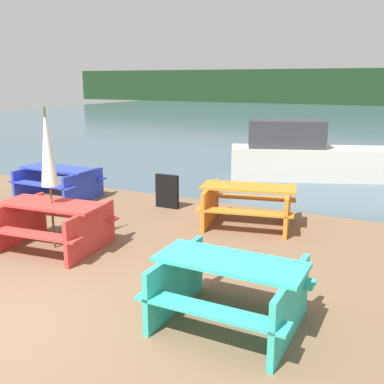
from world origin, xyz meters
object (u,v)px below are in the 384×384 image
object	(u,v)px
picnic_table_blue	(58,179)
signboard	(167,191)
picnic_table_orange	(248,202)
boat	(310,157)
picnic_table_red	(53,221)
umbrella_white	(47,148)
picnic_table_teal	(230,286)

from	to	relation	value
picnic_table_blue	signboard	distance (m)	2.81
picnic_table_orange	signboard	xyz separation A→B (m)	(-2.02, 0.38, -0.10)
boat	picnic_table_orange	bearing A→B (deg)	-112.26
picnic_table_red	picnic_table_orange	distance (m)	3.64
picnic_table_red	umbrella_white	xyz separation A→B (m)	(-0.00, 0.00, 1.24)
picnic_table_blue	boat	bearing A→B (deg)	44.41
picnic_table_red	picnic_table_blue	bearing A→B (deg)	130.89
boat	picnic_table_teal	bearing A→B (deg)	-104.55
picnic_table_teal	umbrella_white	xyz separation A→B (m)	(-3.56, 0.98, 1.23)
picnic_table_orange	boat	xyz separation A→B (m)	(0.15, 4.86, 0.15)
picnic_table_red	picnic_table_blue	distance (m)	3.45
boat	signboard	distance (m)	4.98
picnic_table_red	boat	distance (m)	7.93
signboard	boat	bearing A→B (deg)	64.09
picnic_table_teal	picnic_table_blue	size ratio (longest dim) A/B	0.94
picnic_table_orange	umbrella_white	size ratio (longest dim) A/B	0.86
picnic_table_orange	signboard	world-z (taller)	picnic_table_orange
picnic_table_red	boat	bearing A→B (deg)	70.17
picnic_table_teal	umbrella_white	world-z (taller)	umbrella_white
umbrella_white	boat	size ratio (longest dim) A/B	0.48
picnic_table_orange	picnic_table_blue	distance (m)	4.80
picnic_table_red	signboard	xyz separation A→B (m)	(0.52, 2.99, -0.10)
boat	signboard	xyz separation A→B (m)	(-2.17, -4.47, -0.25)
picnic_table_blue	umbrella_white	xyz separation A→B (m)	(2.26, -2.61, 1.25)
picnic_table_orange	umbrella_white	bearing A→B (deg)	-134.24
umbrella_white	boat	world-z (taller)	umbrella_white
signboard	umbrella_white	bearing A→B (deg)	-99.83
picnic_table_teal	boat	world-z (taller)	boat
picnic_table_red	umbrella_white	world-z (taller)	umbrella_white
signboard	picnic_table_orange	bearing A→B (deg)	-10.75
picnic_table_teal	signboard	size ratio (longest dim) A/B	2.30
picnic_table_orange	signboard	distance (m)	2.06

